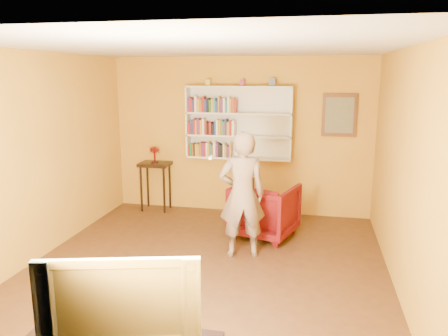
{
  "coord_description": "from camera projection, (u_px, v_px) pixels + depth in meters",
  "views": [
    {
      "loc": [
        1.28,
        -4.92,
        2.41
      ],
      "look_at": [
        0.09,
        0.75,
        1.16
      ],
      "focal_mm": 35.0,
      "sensor_mm": 36.0,
      "label": 1
    }
  ],
  "objects": [
    {
      "name": "ornament_centre",
      "position": [
        242.0,
        83.0,
        7.23
      ],
      "size": [
        0.08,
        0.08,
        0.1
      ],
      "primitive_type": "cube",
      "color": "#8C2E44",
      "rests_on": "bookshelf"
    },
    {
      "name": "ornament_left",
      "position": [
        208.0,
        83.0,
        7.35
      ],
      "size": [
        0.07,
        0.07,
        0.1
      ],
      "primitive_type": "cube",
      "color": "gold",
      "rests_on": "bookshelf"
    },
    {
      "name": "armchair",
      "position": [
        265.0,
        210.0,
        6.56
      ],
      "size": [
        1.08,
        1.1,
        0.81
      ],
      "primitive_type": "imported",
      "rotation": [
        0.0,
        0.0,
        2.85
      ],
      "color": "#49050B",
      "rests_on": "ground"
    },
    {
      "name": "framed_painting",
      "position": [
        339.0,
        115.0,
        7.12
      ],
      "size": [
        0.55,
        0.05,
        0.7
      ],
      "color": "#4F2C16",
      "rests_on": "room_shell"
    },
    {
      "name": "bookshelf",
      "position": [
        239.0,
        123.0,
        7.44
      ],
      "size": [
        1.8,
        0.29,
        1.23
      ],
      "color": "silver",
      "rests_on": "room_shell"
    },
    {
      "name": "person",
      "position": [
        242.0,
        195.0,
        5.75
      ],
      "size": [
        0.71,
        0.56,
        1.69
      ],
      "primitive_type": "imported",
      "rotation": [
        0.0,
        0.0,
        3.43
      ],
      "color": "#7D695C",
      "rests_on": "ground"
    },
    {
      "name": "ruby_lustre",
      "position": [
        154.0,
        151.0,
        7.7
      ],
      "size": [
        0.18,
        0.18,
        0.28
      ],
      "color": "maroon",
      "rests_on": "console_table"
    },
    {
      "name": "console_table",
      "position": [
        155.0,
        171.0,
        7.77
      ],
      "size": [
        0.53,
        0.41,
        0.87
      ],
      "color": "black",
      "rests_on": "ground"
    },
    {
      "name": "ornament_right",
      "position": [
        272.0,
        82.0,
        7.12
      ],
      "size": [
        0.09,
        0.09,
        0.12
      ],
      "primitive_type": "cube",
      "color": "#475277",
      "rests_on": "bookshelf"
    },
    {
      "name": "books_row_middle",
      "position": [
        212.0,
        127.0,
        7.45
      ],
      "size": [
        0.81,
        0.19,
        0.27
      ],
      "color": "maroon",
      "rests_on": "bookshelf"
    },
    {
      "name": "room_shell",
      "position": [
        204.0,
        192.0,
        5.26
      ],
      "size": [
        5.3,
        5.8,
        2.88
      ],
      "color": "#432915",
      "rests_on": "ground"
    },
    {
      "name": "books_row_lower",
      "position": [
        211.0,
        150.0,
        7.53
      ],
      "size": [
        0.75,
        0.19,
        0.26
      ],
      "color": "maroon",
      "rests_on": "bookshelf"
    },
    {
      "name": "game_remote",
      "position": [
        211.0,
        157.0,
        5.39
      ],
      "size": [
        0.04,
        0.15,
        0.04
      ],
      "primitive_type": "cube",
      "color": "white",
      "rests_on": "person"
    },
    {
      "name": "books_row_upper",
      "position": [
        212.0,
        105.0,
        7.36
      ],
      "size": [
        0.83,
        0.19,
        0.27
      ],
      "color": "#592165",
      "rests_on": "bookshelf"
    },
    {
      "name": "television",
      "position": [
        121.0,
        295.0,
        3.15
      ],
      "size": [
        1.15,
        0.44,
        0.66
      ],
      "primitive_type": "imported",
      "rotation": [
        0.0,
        0.0,
        0.26
      ],
      "color": "black",
      "rests_on": "tv_cabinet"
    }
  ]
}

